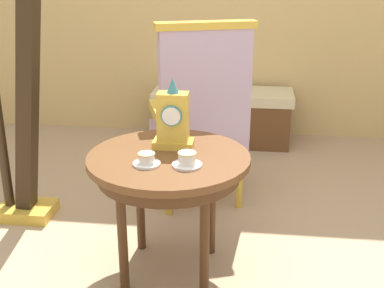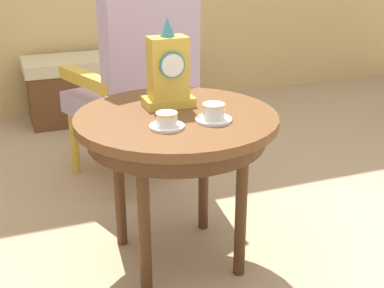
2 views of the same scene
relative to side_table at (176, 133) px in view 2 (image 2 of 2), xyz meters
name	(u,v)px [view 2 (image 2 of 2)]	position (x,y,z in m)	size (l,w,h in m)	color
ground_plane	(180,266)	(-0.01, -0.06, -0.54)	(10.00, 10.00, 0.00)	tan
side_table	(176,133)	(0.00, 0.00, 0.00)	(0.75, 0.75, 0.61)	brown
teacup_left	(167,121)	(-0.08, -0.12, 0.10)	(0.12, 0.12, 0.06)	white
teacup_right	(214,113)	(0.10, -0.11, 0.10)	(0.13, 0.13, 0.06)	white
mantel_clock	(168,72)	(0.01, 0.11, 0.21)	(0.19, 0.11, 0.34)	gold
armchair	(139,72)	(0.07, 0.75, 0.05)	(0.68, 0.68, 1.14)	#B299B7
window_bench	(108,86)	(0.14, 1.89, -0.32)	(1.13, 0.40, 0.44)	beige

